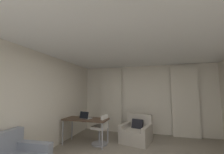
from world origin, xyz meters
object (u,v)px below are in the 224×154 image
(laptop, at_px, (86,117))
(desk_chair, at_px, (101,131))
(armchair, at_px, (137,133))
(desk, at_px, (86,121))

(laptop, bearing_deg, desk_chair, 12.92)
(armchair, xyz_separation_m, desk, (-1.48, -0.63, 0.42))
(desk_chair, height_order, laptop, laptop)
(armchair, distance_m, desk, 1.66)
(desk, bearing_deg, laptop, -109.75)
(desk_chair, distance_m, laptop, 0.63)
(armchair, height_order, laptop, laptop)
(armchair, distance_m, laptop, 1.70)
(armchair, relative_size, desk, 0.76)
(laptop, bearing_deg, desk, 70.25)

